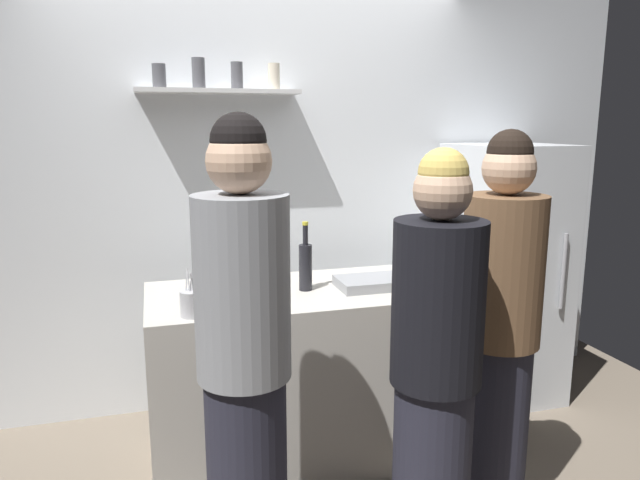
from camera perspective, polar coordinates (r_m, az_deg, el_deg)
name	(u,v)px	position (r m, az deg, el deg)	size (l,w,h in m)	color
back_wall_assembly	(259,194)	(3.61, -5.98, 4.46)	(4.80, 0.32, 2.60)	white
refrigerator	(503,273)	(3.89, 17.39, -3.05)	(0.63, 0.67, 1.60)	silver
counter	(320,371)	(3.15, 0.00, -12.63)	(1.72, 0.73, 0.91)	#B7B2A8
baking_pan	(371,283)	(3.01, 4.96, -4.16)	(0.34, 0.24, 0.05)	gray
utensil_holder	(192,303)	(2.62, -12.31, -5.99)	(0.10, 0.10, 0.22)	#B2B2B7
wine_bottle_green_glass	(449,272)	(2.96, 12.38, -3.02)	(0.07, 0.07, 0.30)	#19471E
wine_bottle_dark_glass	(305,265)	(2.93, -1.42, -2.44)	(0.07, 0.07, 0.35)	black
water_bottle_plastic	(216,266)	(3.10, -10.11, -2.46)	(0.09, 0.09, 0.22)	silver
person_brown_jacket	(499,332)	(2.66, 16.97, -8.57)	(0.34, 0.34, 1.71)	#262633
person_grey_hoodie	(244,362)	(2.18, -7.37, -11.69)	(0.34, 0.34, 1.77)	#262633
person_blonde	(435,372)	(2.29, 11.12, -12.48)	(0.34, 0.34, 1.65)	#262633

